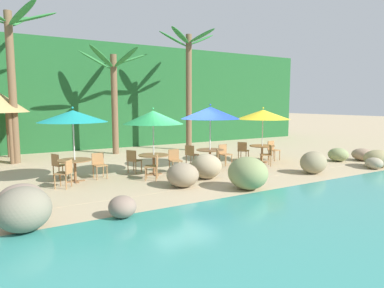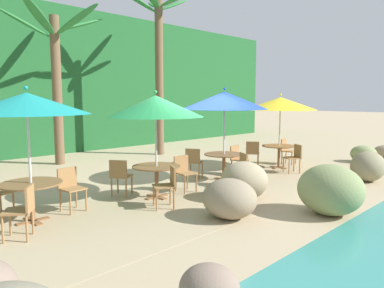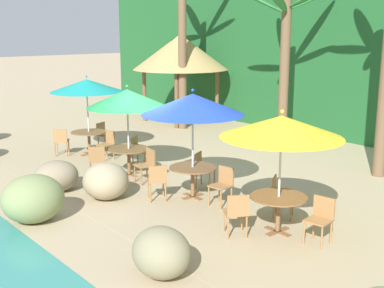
# 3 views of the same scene
# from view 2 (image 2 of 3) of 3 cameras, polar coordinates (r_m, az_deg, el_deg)

# --- Properties ---
(ground_plane) EXTENTS (120.00, 120.00, 0.00)m
(ground_plane) POSITION_cam_2_polar(r_m,az_deg,el_deg) (9.55, -0.91, -6.72)
(ground_plane) COLOR tan
(terrace_deck) EXTENTS (18.00, 5.20, 0.01)m
(terrace_deck) POSITION_cam_2_polar(r_m,az_deg,el_deg) (9.54, -0.91, -6.70)
(terrace_deck) COLOR tan
(terrace_deck) RESTS_ON ground
(foliage_backdrop) EXTENTS (28.00, 2.40, 6.00)m
(foliage_backdrop) POSITION_cam_2_polar(r_m,az_deg,el_deg) (16.94, -22.98, 8.93)
(foliage_backdrop) COLOR #1E5628
(foliage_backdrop) RESTS_ON ground
(rock_seawall) EXTENTS (17.28, 3.32, 0.99)m
(rock_seawall) POSITION_cam_2_polar(r_m,az_deg,el_deg) (7.83, 14.65, -7.00)
(rock_seawall) COLOR #948A5C
(rock_seawall) RESTS_ON ground
(umbrella_teal) EXTENTS (2.23, 2.23, 2.49)m
(umbrella_teal) POSITION_cam_2_polar(r_m,az_deg,el_deg) (7.24, -24.05, 5.70)
(umbrella_teal) COLOR silver
(umbrella_teal) RESTS_ON ground
(dining_table_teal) EXTENTS (1.10, 1.10, 0.74)m
(dining_table_teal) POSITION_cam_2_polar(r_m,az_deg,el_deg) (7.43, -23.46, -6.40)
(dining_table_teal) COLOR brown
(dining_table_teal) RESTS_ON ground
(chair_teal_seaward) EXTENTS (0.45, 0.46, 0.87)m
(chair_teal_seaward) POSITION_cam_2_polar(r_m,az_deg,el_deg) (7.92, -18.18, -6.11)
(chair_teal_seaward) COLOR #9E7042
(chair_teal_seaward) RESTS_ON ground
(chair_teal_left) EXTENTS (0.59, 0.59, 0.87)m
(chair_teal_left) POSITION_cam_2_polar(r_m,az_deg,el_deg) (6.63, -24.49, -8.93)
(chair_teal_left) COLOR #9E7042
(chair_teal_left) RESTS_ON ground
(umbrella_green) EXTENTS (2.17, 2.17, 2.44)m
(umbrella_green) POSITION_cam_2_polar(r_m,az_deg,el_deg) (8.37, -5.60, 5.78)
(umbrella_green) COLOR silver
(umbrella_green) RESTS_ON ground
(dining_table_green) EXTENTS (1.10, 1.10, 0.74)m
(dining_table_green) POSITION_cam_2_polar(r_m,az_deg,el_deg) (8.52, -5.48, -4.18)
(dining_table_green) COLOR brown
(dining_table_green) RESTS_ON ground
(chair_green_seaward) EXTENTS (0.47, 0.47, 0.87)m
(chair_green_seaward) POSITION_cam_2_polar(r_m,az_deg,el_deg) (9.09, -1.28, -4.10)
(chair_green_seaward) COLOR #9E7042
(chair_green_seaward) RESTS_ON ground
(chair_green_inland) EXTENTS (0.59, 0.58, 0.87)m
(chair_green_inland) POSITION_cam_2_polar(r_m,az_deg,el_deg) (8.75, -10.99, -4.66)
(chair_green_inland) COLOR #9E7042
(chair_green_inland) RESTS_ON ground
(chair_green_left) EXTENTS (0.58, 0.58, 0.87)m
(chair_green_left) POSITION_cam_2_polar(r_m,az_deg,el_deg) (7.74, -3.73, -6.07)
(chair_green_left) COLOR #9E7042
(chair_green_left) RESTS_ON ground
(umbrella_blue) EXTENTS (2.36, 2.36, 2.56)m
(umbrella_blue) POSITION_cam_2_polar(r_m,az_deg,el_deg) (10.23, 5.02, 6.68)
(umbrella_blue) COLOR silver
(umbrella_blue) RESTS_ON ground
(dining_table_blue) EXTENTS (1.10, 1.10, 0.74)m
(dining_table_blue) POSITION_cam_2_polar(r_m,az_deg,el_deg) (10.36, 4.92, -2.19)
(dining_table_blue) COLOR brown
(dining_table_blue) RESTS_ON ground
(chair_blue_seaward) EXTENTS (0.46, 0.47, 0.87)m
(chair_blue_seaward) POSITION_cam_2_polar(r_m,az_deg,el_deg) (11.13, 7.00, -2.11)
(chair_blue_seaward) COLOR #9E7042
(chair_blue_seaward) RESTS_ON ground
(chair_blue_inland) EXTENTS (0.57, 0.57, 0.87)m
(chair_blue_inland) POSITION_cam_2_polar(r_m,az_deg,el_deg) (10.50, 0.27, -2.60)
(chair_blue_inland) COLOR #9E7042
(chair_blue_inland) RESTS_ON ground
(chair_blue_left) EXTENTS (0.57, 0.57, 0.87)m
(chair_blue_left) POSITION_cam_2_polar(r_m,az_deg,el_deg) (9.64, 7.32, -3.51)
(chair_blue_left) COLOR #9E7042
(chair_blue_left) RESTS_ON ground
(umbrella_yellow) EXTENTS (2.33, 2.33, 2.42)m
(umbrella_yellow) POSITION_cam_2_polar(r_m,az_deg,el_deg) (12.35, 13.42, 6.06)
(umbrella_yellow) COLOR silver
(umbrella_yellow) RESTS_ON ground
(dining_table_yellow) EXTENTS (1.10, 1.10, 0.74)m
(dining_table_yellow) POSITION_cam_2_polar(r_m,az_deg,el_deg) (12.46, 13.23, -0.80)
(dining_table_yellow) COLOR brown
(dining_table_yellow) RESTS_ON ground
(chair_yellow_seaward) EXTENTS (0.48, 0.48, 0.87)m
(chair_yellow_seaward) POSITION_cam_2_polar(r_m,az_deg,el_deg) (13.28, 14.32, -0.80)
(chair_yellow_seaward) COLOR #9E7042
(chair_yellow_seaward) RESTS_ON ground
(chair_yellow_inland) EXTENTS (0.59, 0.58, 0.87)m
(chair_yellow_inland) POSITION_cam_2_polar(r_m,az_deg,el_deg) (12.39, 9.29, -1.22)
(chair_yellow_inland) COLOR #9E7042
(chair_yellow_inland) RESTS_ON ground
(chair_yellow_left) EXTENTS (0.58, 0.58, 0.87)m
(chair_yellow_left) POSITION_cam_2_polar(r_m,az_deg,el_deg) (11.77, 15.46, -1.81)
(chair_yellow_left) COLOR #9E7042
(chair_yellow_left) RESTS_ON ground
(palm_tree_second) EXTENTS (3.49, 3.69, 5.28)m
(palm_tree_second) POSITION_cam_2_polar(r_m,az_deg,el_deg) (13.60, -20.18, 11.95)
(palm_tree_second) COLOR brown
(palm_tree_second) RESTS_ON ground
(palm_tree_third) EXTENTS (3.17, 3.14, 6.46)m
(palm_tree_third) POSITION_cam_2_polar(r_m,az_deg,el_deg) (15.22, -5.08, 14.22)
(palm_tree_third) COLOR brown
(palm_tree_third) RESTS_ON ground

